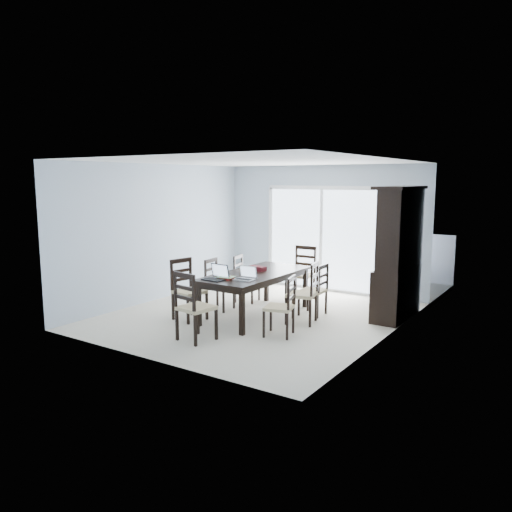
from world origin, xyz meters
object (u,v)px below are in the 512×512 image
object	(u,v)px
chair_left_near	(186,282)
laptop_dark	(214,276)
cell_phone	(215,281)
game_box	(258,268)
chair_left_mid	(216,279)
dining_table	(256,277)
chair_right_far	(318,284)
chair_left_far	(243,273)
hot_tub	(307,260)
chair_end_far	(303,267)
chair_right_near	(285,300)
china_hutch	(399,255)
chair_end_near	(191,299)
laptop_silver	(244,277)
chair_right_mid	(308,286)

from	to	relation	value
chair_left_near	laptop_dark	xyz separation A→B (m)	(0.68, -0.10, 0.19)
cell_phone	game_box	bearing A→B (deg)	90.75
chair_left_mid	cell_phone	size ratio (longest dim) A/B	10.52
dining_table	chair_right_far	xyz separation A→B (m)	(0.86, 0.61, -0.13)
chair_left_far	hot_tub	size ratio (longest dim) A/B	0.57
game_box	chair_left_near	bearing A→B (deg)	-128.81
chair_end_far	hot_tub	distance (m)	2.12
chair_right_near	hot_tub	distance (m)	4.51
chair_end_far	hot_tub	size ratio (longest dim) A/B	0.67
chair_right_far	laptop_dark	world-z (taller)	chair_right_far
chair_left_far	chair_end_far	size ratio (longest dim) A/B	0.86
chair_left_near	chair_left_far	bearing A→B (deg)	-173.40
china_hutch	chair_left_mid	bearing A→B (deg)	-156.37
chair_left_mid	chair_right_far	xyz separation A→B (m)	(1.71, 0.62, -0.01)
chair_end_near	chair_end_far	bearing A→B (deg)	96.89
laptop_silver	hot_tub	xyz separation A→B (m)	(-1.03, 4.08, -0.37)
game_box	chair_left_far	bearing A→B (deg)	141.69
chair_left_near	chair_right_near	size ratio (longest dim) A/B	1.11
chair_left_near	chair_left_mid	world-z (taller)	chair_left_near
chair_left_far	game_box	world-z (taller)	chair_left_far
chair_left_far	china_hutch	bearing A→B (deg)	89.19
chair_left_mid	cell_phone	distance (m)	1.20
china_hutch	game_box	distance (m)	2.38
china_hutch	laptop_silver	size ratio (longest dim) A/B	6.83
chair_left_far	chair_right_far	xyz separation A→B (m)	(1.65, -0.13, 0.00)
china_hutch	chair_right_near	distance (m)	2.26
laptop_silver	hot_tub	bearing A→B (deg)	100.95
dining_table	chair_left_mid	world-z (taller)	chair_left_mid
laptop_dark	chair_end_near	bearing A→B (deg)	-72.78
chair_left_near	cell_phone	size ratio (longest dim) A/B	11.69
china_hutch	chair_end_near	distance (m)	3.57
chair_right_near	laptop_dark	size ratio (longest dim) A/B	2.87
chair_left_mid	cell_phone	world-z (taller)	chair_left_mid
chair_right_mid	game_box	bearing A→B (deg)	70.44
chair_left_near	chair_end_far	bearing A→B (deg)	167.88
chair_right_mid	chair_right_far	bearing A→B (deg)	-4.64
chair_right_near	laptop_dark	world-z (taller)	chair_right_near
china_hutch	chair_left_mid	distance (m)	3.18
dining_table	china_hutch	world-z (taller)	china_hutch
chair_left_mid	chair_right_mid	distance (m)	1.80
laptop_silver	hot_tub	size ratio (longest dim) A/B	0.18
chair_left_mid	cell_phone	bearing A→B (deg)	32.57
chair_right_mid	hot_tub	size ratio (longest dim) A/B	0.65
chair_end_far	hot_tub	world-z (taller)	chair_end_far
dining_table	china_hutch	size ratio (longest dim) A/B	1.00
chair_right_far	game_box	bearing A→B (deg)	111.71
chair_left_near	chair_right_far	distance (m)	2.23
chair_left_near	chair_end_near	bearing A→B (deg)	55.05
chair_left_mid	chair_right_mid	size ratio (longest dim) A/B	0.90
china_hutch	dining_table	bearing A→B (deg)	-148.29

